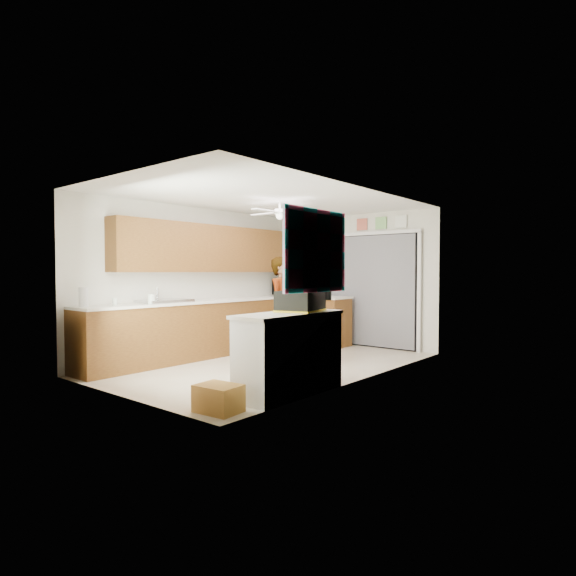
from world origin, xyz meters
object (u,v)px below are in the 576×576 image
Objects in this scene: microwave at (290,287)px; cardboard_box at (218,398)px; paper_towel_roll at (83,297)px; navy_crate at (253,383)px; dog at (282,343)px; man at (283,309)px; suitcase at (301,301)px.

microwave reaches higher than cardboard_box.
navy_crate is at bearing 19.04° from paper_towel_roll.
microwave is 1.18× the size of dog.
dog is at bearing 122.82° from navy_crate.
dog is (0.96, 2.97, -0.87)m from paper_towel_roll.
dog is (0.84, -1.23, -0.91)m from microwave.
man is at bearing -29.55° from dog.
paper_towel_roll is 0.46× the size of suitcase.
suitcase reaches higher than cardboard_box.
man is at bearing -130.10° from microwave.
suitcase is at bearing 86.77° from cardboard_box.
cardboard_box is 0.87× the size of dog.
microwave is at bearing 120.93° from cardboard_box.
paper_towel_roll reaches higher than navy_crate.
paper_towel_roll is 2.77m from cardboard_box.
microwave is 0.36× the size of man.
suitcase is 1.55m from cardboard_box.
cardboard_box is 0.80m from navy_crate.
man is at bearing 122.80° from suitcase.
suitcase is 1.90m from man.
cardboard_box reaches higher than navy_crate.
paper_towel_roll is at bearing -168.06° from microwave.
navy_crate is at bearing -159.25° from man.
dog is at bearing 72.02° from paper_towel_roll.
microwave reaches higher than suitcase.
cardboard_box is (2.61, 0.05, -0.93)m from paper_towel_roll.
dog is (-1.39, 2.16, 0.08)m from navy_crate.
cardboard_box is 2.93m from man.
microwave is 1.05× the size of suitcase.
suitcase is 2.55m from dog.
man reaches higher than paper_towel_roll.
cardboard_box is at bearing -135.48° from microwave.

